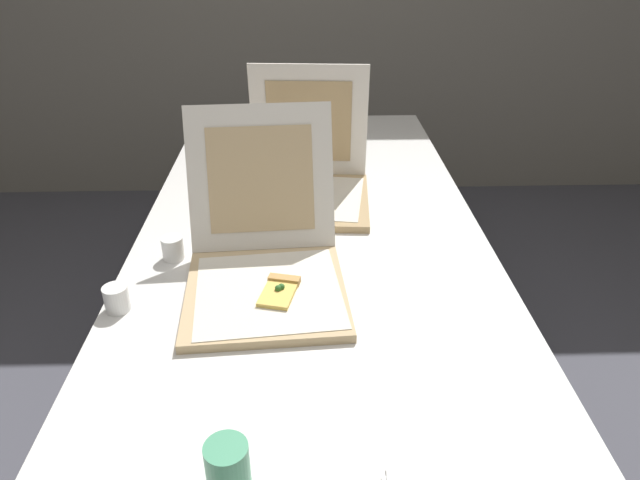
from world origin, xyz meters
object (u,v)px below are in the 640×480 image
at_px(cup_white_near_center, 173,248).
at_px(cup_white_near_left, 117,299).
at_px(table, 312,244).
at_px(pizza_box_front, 265,266).
at_px(cup_printed_front, 228,471).
at_px(pizza_box_middle, 308,182).

bearing_deg(cup_white_near_center, cup_white_near_left, -110.60).
height_order(table, pizza_box_front, pizza_box_front).
distance_m(pizza_box_front, cup_printed_front, 0.59).
bearing_deg(table, cup_white_near_center, -158.83).
distance_m(table, pizza_box_front, 0.31).
height_order(table, cup_printed_front, cup_printed_front).
xyz_separation_m(pizza_box_front, cup_white_near_left, (-0.34, -0.09, -0.02)).
bearing_deg(cup_white_near_center, pizza_box_front, -27.44).
relative_size(table, cup_white_near_left, 34.84).
bearing_deg(cup_printed_front, cup_white_near_left, 122.19).
height_order(table, cup_white_near_left, cup_white_near_left).
relative_size(table, cup_white_near_center, 34.84).
bearing_deg(pizza_box_middle, table, -84.36).
bearing_deg(cup_printed_front, pizza_box_middle, 82.77).
bearing_deg(cup_white_near_left, pizza_box_front, 15.77).
bearing_deg(pizza_box_middle, cup_white_near_center, -131.25).
height_order(pizza_box_front, pizza_box_middle, pizza_box_middle).
relative_size(table, pizza_box_front, 4.04).
xyz_separation_m(table, pizza_box_middle, (-0.01, 0.22, 0.10)).
xyz_separation_m(cup_white_near_center, cup_printed_front, (0.23, -0.72, 0.02)).
xyz_separation_m(pizza_box_front, cup_printed_front, (-0.03, -0.59, -0.00)).
bearing_deg(cup_printed_front, table, 80.60).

